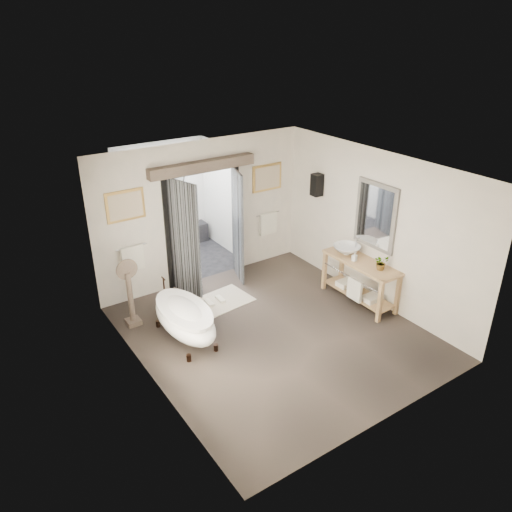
# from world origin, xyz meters

# --- Properties ---
(ground_plane) EXTENTS (5.00, 5.00, 0.00)m
(ground_plane) POSITION_xyz_m (0.00, 0.00, 0.00)
(ground_plane) COLOR #4B3F37
(room_shell) EXTENTS (4.52, 5.02, 2.91)m
(room_shell) POSITION_xyz_m (-0.04, -0.13, 1.86)
(room_shell) COLOR beige
(room_shell) RESTS_ON ground_plane
(shower_room) EXTENTS (2.22, 2.01, 2.51)m
(shower_room) POSITION_xyz_m (0.00, 3.99, 0.91)
(shower_room) COLOR black
(shower_room) RESTS_ON ground_plane
(back_wall_dressing) EXTENTS (3.82, 0.79, 2.52)m
(back_wall_dressing) POSITION_xyz_m (0.00, 2.32, 1.56)
(back_wall_dressing) COLOR black
(back_wall_dressing) RESTS_ON ground_plane
(clawfoot_tub) EXTENTS (0.75, 1.69, 0.82)m
(clawfoot_tub) POSITION_xyz_m (-1.35, 0.74, 0.40)
(clawfoot_tub) COLOR black
(clawfoot_tub) RESTS_ON ground_plane
(vanity) EXTENTS (0.57, 1.60, 0.85)m
(vanity) POSITION_xyz_m (1.95, -0.01, 0.51)
(vanity) COLOR tan
(vanity) RESTS_ON ground_plane
(pedestal_mirror) EXTENTS (0.38, 0.25, 1.28)m
(pedestal_mirror) POSITION_xyz_m (-1.93, 1.66, 0.55)
(pedestal_mirror) COLOR brown
(pedestal_mirror) RESTS_ON ground_plane
(rug) EXTENTS (1.27, 0.92, 0.01)m
(rug) POSITION_xyz_m (-0.27, 1.46, 0.01)
(rug) COLOR beige
(rug) RESTS_ON ground_plane
(slippers) EXTENTS (0.36, 0.27, 0.05)m
(slippers) POSITION_xyz_m (-0.36, 1.48, 0.04)
(slippers) COLOR silver
(slippers) RESTS_ON rug
(basin) EXTENTS (0.61, 0.61, 0.18)m
(basin) POSITION_xyz_m (1.96, 0.39, 0.94)
(basin) COLOR white
(basin) RESTS_ON vanity
(plant) EXTENTS (0.29, 0.27, 0.28)m
(plant) POSITION_xyz_m (2.02, -0.43, 0.99)
(plant) COLOR gray
(plant) RESTS_ON vanity
(soap_bottle_a) EXTENTS (0.09, 0.09, 0.18)m
(soap_bottle_a) POSITION_xyz_m (1.87, 0.09, 0.94)
(soap_bottle_a) COLOR gray
(soap_bottle_a) RESTS_ON vanity
(soap_bottle_b) EXTENTS (0.12, 0.12, 0.15)m
(soap_bottle_b) POSITION_xyz_m (1.97, 0.62, 0.93)
(soap_bottle_b) COLOR gray
(soap_bottle_b) RESTS_ON vanity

